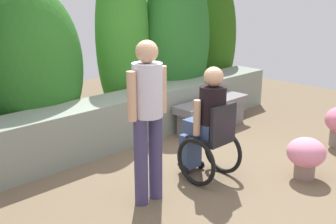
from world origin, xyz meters
name	(u,v)px	position (x,y,z in m)	size (l,w,h in m)	color
ground_plane	(192,177)	(0.00, 0.00, 0.00)	(10.87, 10.87, 0.00)	brown
stone_retaining_wall	(114,121)	(0.00, 1.50, 0.34)	(6.56, 0.59, 0.68)	gray
hedge_backdrop	(61,51)	(-0.37, 2.15, 1.30)	(7.45, 1.21, 2.88)	#0D4D13
stone_bench	(212,110)	(1.52, 0.97, 0.31)	(1.41, 0.39, 0.47)	slate
person_in_wheelchair	(208,128)	(0.11, -0.13, 0.62)	(0.53, 0.66, 1.33)	black
person_standing_companion	(148,112)	(-0.75, -0.06, 0.97)	(0.49, 0.30, 1.68)	#413B64
flower_pot_purple_near	(306,155)	(0.92, -0.94, 0.28)	(0.44, 0.44, 0.49)	gray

